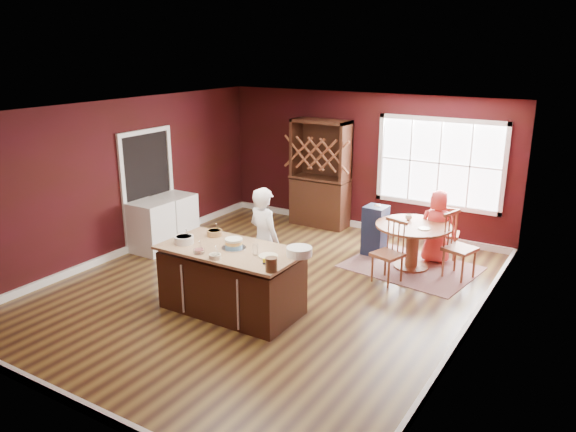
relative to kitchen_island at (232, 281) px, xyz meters
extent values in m
plane|color=brown|center=(0.00, 0.85, -0.44)|extent=(7.00, 7.00, 0.00)
plane|color=white|center=(0.00, 0.85, 2.26)|extent=(7.00, 7.00, 0.00)
plane|color=#340911|center=(0.00, 4.35, 0.91)|extent=(6.00, 0.00, 6.00)
plane|color=#340911|center=(0.00, -2.65, 0.91)|extent=(6.00, 0.00, 6.00)
plane|color=#340911|center=(-3.00, 0.85, 0.91)|extent=(0.00, 7.00, 7.00)
plane|color=#340911|center=(3.00, 0.85, 0.91)|extent=(0.00, 7.00, 7.00)
cube|color=#3A1B16|center=(0.00, 0.00, -0.03)|extent=(1.87, 0.94, 0.83)
cube|color=tan|center=(0.00, 0.00, 0.46)|extent=(1.95, 1.02, 0.04)
cylinder|color=brown|center=(1.59, 2.82, -0.42)|extent=(0.58, 0.58, 0.04)
cylinder|color=brown|center=(1.59, 2.82, -0.08)|extent=(0.21, 0.21, 0.67)
cylinder|color=brown|center=(1.59, 2.82, 0.29)|extent=(1.23, 1.23, 0.04)
imported|color=white|center=(0.03, 0.77, 0.37)|extent=(0.68, 0.54, 1.61)
cylinder|color=white|center=(-0.67, -0.17, 0.53)|extent=(0.27, 0.27, 0.10)
cylinder|color=#B1823C|center=(-0.52, 0.30, 0.52)|extent=(0.22, 0.22, 0.08)
cylinder|color=white|center=(-0.25, -0.37, 0.51)|extent=(0.15, 0.15, 0.06)
cylinder|color=beige|center=(0.05, -0.41, 0.51)|extent=(0.16, 0.16, 0.06)
cylinder|color=silver|center=(0.43, -0.04, 0.56)|extent=(0.08, 0.08, 0.15)
cylinder|color=#FCDBA5|center=(0.61, 0.01, 0.49)|extent=(0.26, 0.26, 0.02)
cylinder|color=white|center=(0.93, 0.25, 0.54)|extent=(0.34, 0.34, 0.12)
cylinder|color=brown|center=(0.91, -0.39, 0.57)|extent=(0.15, 0.15, 0.18)
cube|color=brown|center=(1.59, 2.82, -0.43)|extent=(2.21, 1.82, 0.01)
imported|color=#D83B39|center=(1.85, 3.29, 0.19)|extent=(0.69, 0.54, 1.26)
cylinder|color=beige|center=(1.81, 2.70, 0.32)|extent=(0.20, 0.20, 0.01)
imported|color=white|center=(1.43, 3.03, 0.36)|extent=(0.14, 0.14, 0.09)
cube|color=black|center=(-0.82, 4.07, 0.64)|extent=(1.18, 0.49, 2.16)
cube|color=white|center=(-2.64, 1.13, 0.02)|extent=(0.63, 0.61, 0.92)
cube|color=white|center=(-2.64, 1.77, 0.01)|extent=(0.62, 0.60, 0.90)
camera|label=1|loc=(4.40, -5.68, 3.12)|focal=35.00mm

